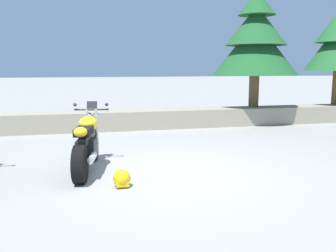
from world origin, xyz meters
TOP-DOWN VIEW (x-y plane):
  - ground_plane at (0.00, 0.00)m, footprint 120.00×120.00m
  - stone_wall at (0.00, 4.80)m, footprint 36.00×0.80m
  - motorcycle_yellow_centre at (-1.44, 0.59)m, footprint 0.71×2.06m
  - rider_helmet at (-0.95, -0.49)m, footprint 0.28×0.28m
  - pine_tree_mid_left at (3.97, 5.02)m, footprint 2.72×2.72m

SIDE VIEW (x-z plane):
  - ground_plane at x=0.00m, z-range 0.00..0.00m
  - rider_helmet at x=-0.95m, z-range 0.00..0.28m
  - stone_wall at x=0.00m, z-range 0.00..0.55m
  - motorcycle_yellow_centre at x=-1.44m, z-range -0.10..1.07m
  - pine_tree_mid_left at x=3.97m, z-range 0.86..4.51m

